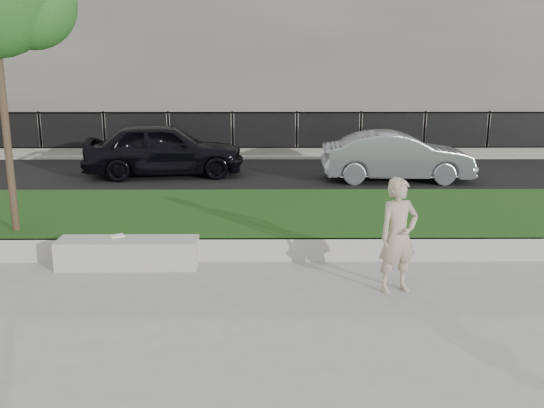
{
  "coord_description": "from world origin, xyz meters",
  "views": [
    {
      "loc": [
        0.59,
        -8.78,
        3.38
      ],
      "look_at": [
        0.67,
        1.2,
        0.97
      ],
      "focal_mm": 40.0,
      "sensor_mm": 36.0,
      "label": 1
    }
  ],
  "objects_px": {
    "book": "(117,236)",
    "car_dark": "(164,149)",
    "man": "(398,236)",
    "stone_bench": "(128,253)",
    "car_silver": "(397,157)"
  },
  "relations": [
    {
      "from": "man",
      "to": "book",
      "type": "bearing_deg",
      "value": 143.17
    },
    {
      "from": "book",
      "to": "car_silver",
      "type": "relative_size",
      "value": 0.05
    },
    {
      "from": "car_dark",
      "to": "car_silver",
      "type": "xyz_separation_m",
      "value": [
        6.58,
        -0.8,
        -0.1
      ]
    },
    {
      "from": "car_silver",
      "to": "book",
      "type": "bearing_deg",
      "value": 139.53
    },
    {
      "from": "book",
      "to": "car_silver",
      "type": "height_order",
      "value": "car_silver"
    },
    {
      "from": "stone_bench",
      "to": "man",
      "type": "bearing_deg",
      "value": -14.91
    },
    {
      "from": "man",
      "to": "car_dark",
      "type": "relative_size",
      "value": 0.38
    },
    {
      "from": "book",
      "to": "car_dark",
      "type": "xyz_separation_m",
      "value": [
        -0.47,
        7.67,
        0.33
      ]
    },
    {
      "from": "stone_bench",
      "to": "book",
      "type": "xyz_separation_m",
      "value": [
        -0.21,
        0.15,
        0.25
      ]
    },
    {
      "from": "stone_bench",
      "to": "car_dark",
      "type": "relative_size",
      "value": 0.51
    },
    {
      "from": "man",
      "to": "book",
      "type": "distance_m",
      "value": 4.62
    },
    {
      "from": "car_dark",
      "to": "car_silver",
      "type": "relative_size",
      "value": 1.1
    },
    {
      "from": "car_dark",
      "to": "car_silver",
      "type": "bearing_deg",
      "value": -103.61
    },
    {
      "from": "car_silver",
      "to": "man",
      "type": "bearing_deg",
      "value": 169.49
    },
    {
      "from": "stone_bench",
      "to": "car_dark",
      "type": "bearing_deg",
      "value": 94.93
    }
  ]
}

